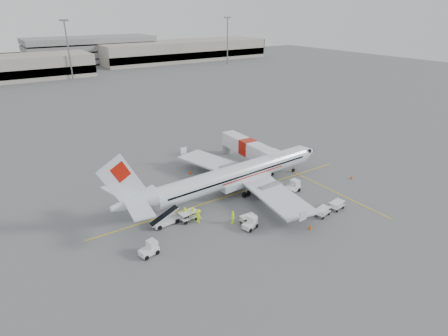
{
  "coord_description": "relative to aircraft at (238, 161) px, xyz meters",
  "views": [
    {
      "loc": [
        -29.33,
        -41.65,
        26.43
      ],
      "look_at": [
        0.0,
        2.0,
        3.8
      ],
      "focal_mm": 30.0,
      "sensor_mm": 36.0,
      "label": 1
    }
  ],
  "objects": [
    {
      "name": "ground",
      "position": [
        -1.47,
        -0.49,
        -5.11
      ],
      "size": [
        360.0,
        360.0,
        0.0
      ],
      "primitive_type": "plane",
      "color": "#56595B"
    },
    {
      "name": "stripe_lead",
      "position": [
        -1.47,
        -0.49,
        -5.11
      ],
      "size": [
        44.0,
        0.2,
        0.01
      ],
      "primitive_type": "cube",
      "color": "yellow",
      "rests_on": "ground"
    },
    {
      "name": "stripe_cross",
      "position": [
        12.53,
        -8.49,
        -5.11
      ],
      "size": [
        0.2,
        20.0,
        0.01
      ],
      "primitive_type": "cube",
      "color": "yellow",
      "rests_on": "ground"
    },
    {
      "name": "terminal_east",
      "position": [
        68.53,
        144.51,
        -0.11
      ],
      "size": [
        90.0,
        26.0,
        10.0
      ],
      "primitive_type": null,
      "color": "gray",
      "rests_on": "ground"
    },
    {
      "name": "parking_garage",
      "position": [
        23.53,
        159.51,
        1.89
      ],
      "size": [
        62.0,
        24.0,
        14.0
      ],
      "primitive_type": null,
      "color": "slate",
      "rests_on": "ground"
    },
    {
      "name": "treeline",
      "position": [
        -1.47,
        174.51,
        -2.11
      ],
      "size": [
        300.0,
        3.0,
        6.0
      ],
      "primitive_type": null,
      "color": "black",
      "rests_on": "ground"
    },
    {
      "name": "mast_center",
      "position": [
        3.53,
        117.51,
        5.89
      ],
      "size": [
        3.2,
        1.2,
        22.0
      ],
      "primitive_type": null,
      "color": "slate",
      "rests_on": "ground"
    },
    {
      "name": "mast_east",
      "position": [
        78.53,
        117.51,
        5.89
      ],
      "size": [
        3.2,
        1.2,
        22.0
      ],
      "primitive_type": null,
      "color": "slate",
      "rests_on": "ground"
    },
    {
      "name": "aircraft",
      "position": [
        0.0,
        0.0,
        0.0
      ],
      "size": [
        38.55,
        30.96,
        10.22
      ],
      "primitive_type": null,
      "rotation": [
        0.0,
        0.0,
        0.05
      ],
      "color": "white",
      "rests_on": "ground"
    },
    {
      "name": "jet_bridge",
      "position": [
        8.05,
        7.97,
        -2.81
      ],
      "size": [
        3.58,
        17.57,
        4.6
      ],
      "primitive_type": null,
      "rotation": [
        0.0,
        0.0,
        -0.02
      ],
      "color": "silver",
      "rests_on": "ground"
    },
    {
      "name": "belt_loader",
      "position": [
        -13.45,
        -2.49,
        -3.79
      ],
      "size": [
        5.0,
        2.2,
        2.64
      ],
      "primitive_type": null,
      "rotation": [
        0.0,
        0.0,
        0.08
      ],
      "color": "silver",
      "rests_on": "ground"
    },
    {
      "name": "tug_fore",
      "position": [
        7.08,
        -4.82,
        -4.19
      ],
      "size": [
        2.48,
        1.55,
        1.84
      ],
      "primitive_type": null,
      "rotation": [
        0.0,
        0.0,
        0.08
      ],
      "color": "silver",
      "rests_on": "ground"
    },
    {
      "name": "tug_mid",
      "position": [
        -4.83,
        -9.53,
        -4.32
      ],
      "size": [
        2.29,
        1.69,
        1.58
      ],
      "primitive_type": null,
      "rotation": [
        0.0,
        0.0,
        0.28
      ],
      "color": "silver",
      "rests_on": "ground"
    },
    {
      "name": "tug_aft",
      "position": [
        -18.0,
        -7.5,
        -4.27
      ],
      "size": [
        2.39,
        1.66,
        1.69
      ],
      "primitive_type": null,
      "rotation": [
        0.0,
        0.0,
        0.2
      ],
      "color": "silver",
      "rests_on": "ground"
    },
    {
      "name": "cart_loaded_a",
      "position": [
        -10.46,
        -3.33,
        -4.46
      ],
      "size": [
        2.62,
        1.69,
        1.3
      ],
      "primitive_type": null,
      "rotation": [
        0.0,
        0.0,
        0.09
      ],
      "color": "silver",
      "rests_on": "ground"
    },
    {
      "name": "cart_loaded_b",
      "position": [
        -4.23,
        -8.3,
        -4.57
      ],
      "size": [
        2.14,
        1.32,
        1.09
      ],
      "primitive_type": null,
      "rotation": [
        0.0,
        0.0,
        -0.04
      ],
      "color": "silver",
      "rests_on": "ground"
    },
    {
      "name": "cart_empty_a",
      "position": [
        8.49,
        -12.38,
        -4.52
      ],
      "size": [
        2.41,
        1.62,
        1.18
      ],
      "primitive_type": null,
      "rotation": [
        0.0,
        0.0,
        0.13
      ],
      "color": "silver",
      "rests_on": "ground"
    },
    {
      "name": "cart_empty_b",
      "position": [
        5.41,
        -12.54,
        -4.53
      ],
      "size": [
        2.46,
        1.75,
        1.17
      ],
      "primitive_type": null,
      "rotation": [
        0.0,
        0.0,
        0.21
      ],
      "color": "silver",
      "rests_on": "ground"
    },
    {
      "name": "cone_nose",
      "position": [
        18.69,
        -6.86,
        -4.77
      ],
      "size": [
        0.41,
        0.41,
        0.67
      ],
      "primitive_type": "cone",
      "color": "#EC4004",
      "rests_on": "ground"
    },
    {
      "name": "cone_port",
      "position": [
        -2.8,
        9.98,
        -4.8
      ],
      "size": [
        0.38,
        0.38,
        0.61
      ],
      "primitive_type": "cone",
      "color": "#EC4004",
      "rests_on": "ground"
    },
    {
      "name": "cone_stbd",
      "position": [
        1.54,
        -14.03,
        -4.8
      ],
      "size": [
        0.38,
        0.38,
        0.62
      ],
      "primitive_type": "cone",
      "color": "#EC4004",
      "rests_on": "ground"
    },
    {
      "name": "crew_a",
      "position": [
        -10.7,
        -2.94,
        -4.18
      ],
      "size": [
        0.81,
        0.76,
        1.86
      ],
      "primitive_type": "imported",
      "rotation": [
        0.0,
        0.0,
        0.62
      ],
      "color": "#C7F00E",
      "rests_on": "ground"
    },
    {
      "name": "crew_b",
      "position": [
        -9.93,
        -3.45,
        -4.23
      ],
      "size": [
        1.01,
        1.08,
        1.77
      ],
      "primitive_type": "imported",
      "rotation": [
        0.0,
        0.0,
        -1.05
      ],
      "color": "#C7F00E",
      "rests_on": "ground"
    },
    {
      "name": "crew_c",
      "position": [
        -9.6,
        -4.51,
        -4.16
      ],
      "size": [
        1.01,
        1.38,
        1.91
      ],
      "primitive_type": "imported",
      "rotation": [
        0.0,
        0.0,
        1.84
      ],
      "color": "#C7F00E",
      "rests_on": "ground"
    },
    {
      "name": "crew_d",
      "position": [
        -5.91,
        -7.22,
        -4.19
      ],
      "size": [
        1.11,
        1.04,
        1.84
      ],
      "primitive_type": "imported",
      "rotation": [
        0.0,
        0.0,
        3.85
      ],
      "color": "#C7F00E",
      "rests_on": "ground"
    }
  ]
}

